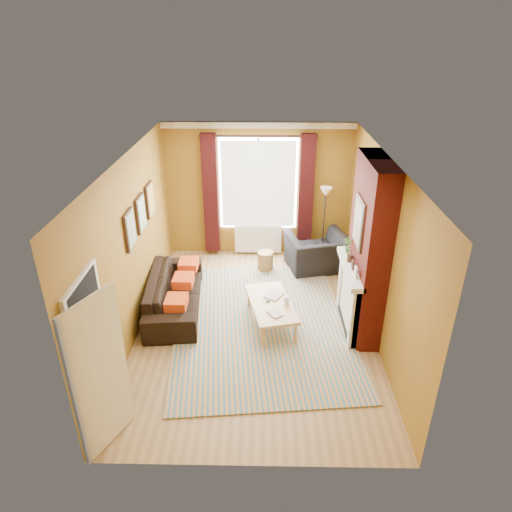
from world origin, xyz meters
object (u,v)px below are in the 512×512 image
object	(u,v)px
wicker_stool	(265,261)
sofa	(175,292)
armchair	(316,252)
coffee_table	(271,305)
floor_lamp	(325,204)

from	to	relation	value
wicker_stool	sofa	bearing A→B (deg)	-137.66
sofa	armchair	xyz separation A→B (m)	(2.61, 1.51, 0.05)
sofa	wicker_stool	world-z (taller)	sofa
coffee_table	wicker_stool	distance (m)	1.91
sofa	wicker_stool	bearing A→B (deg)	-52.54
sofa	armchair	distance (m)	3.02
coffee_table	wicker_stool	xyz separation A→B (m)	(-0.09, 1.90, -0.19)
armchair	floor_lamp	bearing A→B (deg)	-128.20
floor_lamp	armchair	bearing A→B (deg)	-114.60
sofa	armchair	bearing A→B (deg)	-64.83
floor_lamp	coffee_table	bearing A→B (deg)	-115.35
coffee_table	floor_lamp	distance (m)	2.70
armchair	wicker_stool	distance (m)	1.05
armchair	floor_lamp	world-z (taller)	floor_lamp
sofa	floor_lamp	xyz separation A→B (m)	(2.76, 1.84, 0.96)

